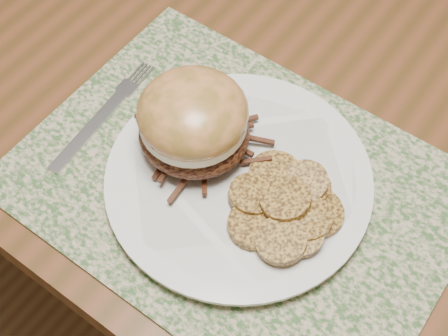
{
  "coord_description": "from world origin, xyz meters",
  "views": [
    {
      "loc": [
        0.4,
        -0.54,
        1.31
      ],
      "look_at": [
        0.2,
        -0.27,
        0.79
      ],
      "focal_mm": 50.0,
      "sensor_mm": 36.0,
      "label": 1
    }
  ],
  "objects_px": {
    "dining_table": "(220,19)",
    "fork": "(104,114)",
    "dinner_plate": "(239,180)",
    "pork_sandwich": "(193,121)"
  },
  "relations": [
    {
      "from": "pork_sandwich",
      "to": "fork",
      "type": "distance_m",
      "value": 0.13
    },
    {
      "from": "dining_table",
      "to": "fork",
      "type": "bearing_deg",
      "value": -82.41
    },
    {
      "from": "dining_table",
      "to": "fork",
      "type": "xyz_separation_m",
      "value": [
        0.04,
        -0.27,
        0.09
      ]
    },
    {
      "from": "dinner_plate",
      "to": "fork",
      "type": "relative_size",
      "value": 1.47
    },
    {
      "from": "dinner_plate",
      "to": "pork_sandwich",
      "type": "height_order",
      "value": "pork_sandwich"
    },
    {
      "from": "dining_table",
      "to": "pork_sandwich",
      "type": "height_order",
      "value": "pork_sandwich"
    },
    {
      "from": "dinner_plate",
      "to": "dining_table",
      "type": "bearing_deg",
      "value": 129.64
    },
    {
      "from": "pork_sandwich",
      "to": "fork",
      "type": "xyz_separation_m",
      "value": [
        -0.12,
        -0.02,
        -0.06
      ]
    },
    {
      "from": "dining_table",
      "to": "fork",
      "type": "relative_size",
      "value": 8.47
    },
    {
      "from": "dinner_plate",
      "to": "pork_sandwich",
      "type": "distance_m",
      "value": 0.08
    }
  ]
}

